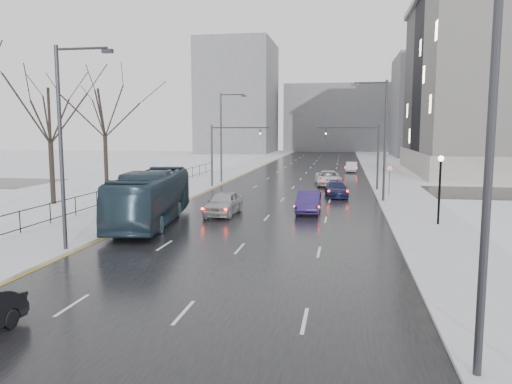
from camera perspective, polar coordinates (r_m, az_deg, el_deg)
The scene contains 25 objects.
road at distance 62.68m, azimuth 5.28°, elevation 1.65°, with size 16.00×150.00×0.04m, color black.
cross_road at distance 50.80m, azimuth 4.16°, elevation 0.36°, with size 130.00×10.00×0.04m, color black.
sidewalk_left at distance 64.39m, azimuth -4.07°, elevation 1.86°, with size 5.00×150.00×0.16m, color silver.
sidewalk_right at distance 62.70m, azimuth 14.89°, elevation 1.49°, with size 5.00×150.00×0.16m, color silver.
park_strip at distance 67.33m, azimuth -11.94°, elevation 1.94°, with size 14.00×150.00×0.12m, color white.
tree_park_d at distance 43.25m, azimuth -22.11°, elevation -1.38°, with size 8.75×8.75×12.50m, color black, non-canonical shape.
tree_park_e at distance 52.09m, azimuth -16.66°, elevation 0.22°, with size 9.45×9.45×13.50m, color black, non-canonical shape.
iron_fence at distance 37.29m, azimuth -19.18°, elevation -1.14°, with size 0.06×70.00×1.30m.
streetlight_r_near at distance 12.57m, azimuth 24.15°, elevation 4.56°, with size 2.95×0.25×10.00m.
streetlight_r_mid at distance 42.29m, azimuth 14.24°, elevation 6.39°, with size 2.95×0.25×10.00m.
streetlight_l_near at distance 25.86m, azimuth -21.01°, elevation 5.75°, with size 2.95×0.25×10.00m.
streetlight_l_far at distance 55.79m, azimuth -3.79°, elevation 6.74°, with size 2.95×0.25×10.00m.
lamppost_r_mid at distance 32.86m, azimuth 20.28°, elevation 1.32°, with size 0.36×0.36×4.28m.
mast_signal_right at distance 50.27m, azimuth 12.57°, elevation 4.81°, with size 6.10×0.33×6.50m.
mast_signal_left at distance 51.73m, azimuth -3.93°, elevation 5.03°, with size 6.10×0.33×6.50m.
no_uturn_sign at distance 46.51m, azimuth 15.03°, elevation 2.33°, with size 0.60×0.06×2.70m.
bldg_far_right at distance 119.50m, azimuth 21.32°, elevation 9.09°, with size 24.00×20.00×22.00m, color slate.
bldg_far_left at distance 130.28m, azimuth -2.06°, elevation 10.70°, with size 18.00×22.00×28.00m, color slate.
bldg_far_center at distance 142.21m, azimuth 9.66°, elevation 8.30°, with size 30.00×18.00×18.00m, color slate.
bus at distance 32.59m, azimuth -11.91°, elevation -0.59°, with size 2.83×12.11×3.37m, color #223743.
sedan_center_near at distance 35.33m, azimuth -3.73°, elevation -1.26°, with size 1.95×4.85×1.65m, color #AAA9AE.
sedan_right_near at distance 36.45m, azimuth 6.03°, elevation -1.11°, with size 1.64×4.70×1.55m, color navy.
sedan_right_cross at distance 54.07m, azimuth 8.25°, elevation 1.58°, with size 2.60×5.64×1.57m, color silver.
sedan_right_far at distance 45.16m, azimuth 9.16°, elevation 0.32°, with size 1.90×4.68×1.36m, color #151941.
sedan_right_distant at distance 71.82m, azimuth 10.86°, elevation 2.83°, with size 1.47×4.20×1.38m, color silver.
Camera 1 is at (5.11, -2.18, 6.06)m, focal length 35.00 mm.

